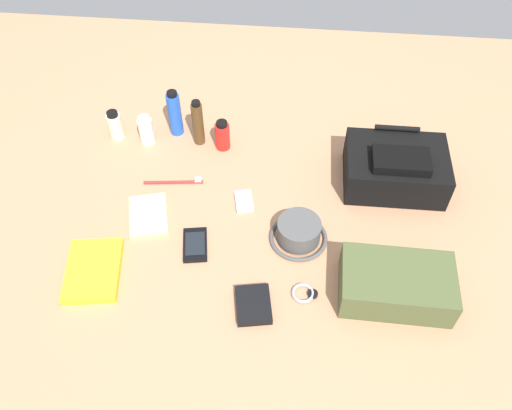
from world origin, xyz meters
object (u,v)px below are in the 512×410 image
object	(u,v)px
backpack	(396,168)
wristwatch	(304,293)
toothpaste_tube	(146,130)
deodorant_spray	(175,113)
lotion_bottle	(115,125)
wallet	(253,305)
cologne_bottle	(198,123)
toothbrush	(177,182)
media_player	(244,201)
paperback_novel	(93,271)
toiletry_pouch	(396,284)
bucket_hat	(299,232)
cell_phone	(195,245)
sunscreen_spray	(222,135)
notepad	(148,215)

from	to	relation	value
backpack	wristwatch	size ratio (longest dim) A/B	4.32
toothpaste_tube	deodorant_spray	bearing A→B (deg)	32.15
lotion_bottle	wallet	size ratio (longest dim) A/B	0.97
cologne_bottle	wallet	size ratio (longest dim) A/B	1.56
toothbrush	media_player	bearing A→B (deg)	-15.05
toothpaste_tube	toothbrush	distance (m)	0.23
backpack	deodorant_spray	xyz separation A→B (m)	(-0.72, 0.16, 0.02)
toothpaste_tube	paperback_novel	distance (m)	0.53
toiletry_pouch	wallet	bearing A→B (deg)	-168.00
bucket_hat	lotion_bottle	bearing A→B (deg)	149.31
lotion_bottle	toiletry_pouch	bearing A→B (deg)	-30.75
cell_phone	wristwatch	bearing A→B (deg)	-22.24
sunscreen_spray	wallet	distance (m)	0.61
cell_phone	toothbrush	distance (m)	0.25
lotion_bottle	wristwatch	distance (m)	0.86
toothbrush	wallet	size ratio (longest dim) A/B	1.69
bucket_hat	paperback_novel	bearing A→B (deg)	-162.93
cologne_bottle	paperback_novel	bearing A→B (deg)	-110.70
cologne_bottle	media_player	size ratio (longest dim) A/B	1.83
toiletry_pouch	paperback_novel	distance (m)	0.82
cologne_bottle	sunscreen_spray	size ratio (longest dim) A/B	1.58
cell_phone	wallet	distance (m)	0.26
wristwatch	notepad	xyz separation A→B (m)	(-0.47, 0.22, 0.00)
bucket_hat	toothbrush	world-z (taller)	bucket_hat
bucket_hat	toothpaste_tube	xyz separation A→B (m)	(-0.52, 0.36, 0.02)
backpack	paperback_novel	distance (m)	0.94
toothbrush	wallet	xyz separation A→B (m)	(0.28, -0.41, 0.01)
backpack	notepad	world-z (taller)	backpack
deodorant_spray	cologne_bottle	bearing A→B (deg)	-25.42
toiletry_pouch	media_player	distance (m)	0.51
bucket_hat	paperback_novel	distance (m)	0.58
lotion_bottle	paperback_novel	xyz separation A→B (m)	(0.08, -0.54, -0.04)
toiletry_pouch	media_player	size ratio (longest dim) A/B	3.15
wristwatch	toiletry_pouch	bearing A→B (deg)	6.50
toiletry_pouch	notepad	size ratio (longest dim) A/B	1.96
toothpaste_tube	deodorant_spray	xyz separation A→B (m)	(0.09, 0.06, 0.03)
deodorant_spray	lotion_bottle	bearing A→B (deg)	-168.20
notepad	bucket_hat	bearing A→B (deg)	-19.45
cologne_bottle	sunscreen_spray	distance (m)	0.09
wallet	toiletry_pouch	bearing A→B (deg)	1.52
media_player	toothbrush	xyz separation A→B (m)	(-0.22, 0.06, 0.00)
lotion_bottle	notepad	xyz separation A→B (m)	(0.18, -0.33, -0.04)
toiletry_pouch	cologne_bottle	xyz separation A→B (m)	(-0.61, 0.53, 0.04)
wallet	notepad	size ratio (longest dim) A/B	0.73
toothpaste_tube	notepad	world-z (taller)	toothpaste_tube
bucket_hat	deodorant_spray	size ratio (longest dim) A/B	0.98
cell_phone	backpack	bearing A→B (deg)	27.88
cell_phone	lotion_bottle	bearing A→B (deg)	128.32
bucket_hat	notepad	xyz separation A→B (m)	(-0.45, 0.04, -0.02)
deodorant_spray	bucket_hat	bearing A→B (deg)	-43.82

